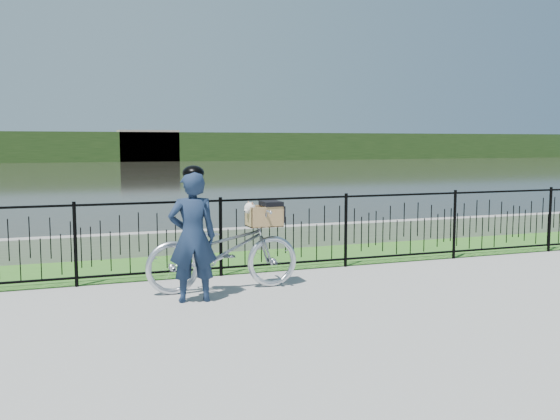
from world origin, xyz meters
name	(u,v)px	position (x,y,z in m)	size (l,w,h in m)	color
ground	(329,295)	(0.00, 0.00, 0.00)	(120.00, 120.00, 0.00)	gray
grass_strip	(264,259)	(0.00, 2.60, 0.00)	(60.00, 2.00, 0.01)	#31661F
water	(110,174)	(0.00, 33.00, 0.00)	(120.00, 120.00, 0.00)	#28281F
quay_wall	(247,239)	(0.00, 3.60, 0.20)	(60.00, 0.30, 0.40)	gray
fence	(286,233)	(0.00, 1.60, 0.58)	(14.00, 0.06, 1.15)	black
far_treeline	(87,147)	(0.00, 60.00, 1.50)	(120.00, 6.00, 3.00)	#274119
far_building_right	(148,146)	(6.00, 58.50, 1.60)	(6.00, 3.00, 3.20)	gray
bicycle_rig	(224,249)	(-1.18, 0.74, 0.54)	(2.02, 0.71, 1.17)	silver
cyclist	(192,235)	(-1.69, 0.30, 0.82)	(0.61, 0.44, 1.66)	#15233C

